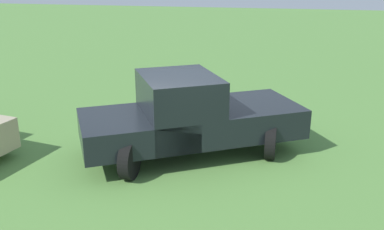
# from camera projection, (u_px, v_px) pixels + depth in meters

# --- Properties ---
(ground_plane) EXTENTS (80.00, 80.00, 0.00)m
(ground_plane) POSITION_uv_depth(u_px,v_px,m) (176.00, 157.00, 9.33)
(ground_plane) COLOR #54843D
(pickup_truck) EXTENTS (4.07, 5.08, 1.81)m
(pickup_truck) POSITION_uv_depth(u_px,v_px,m) (187.00, 114.00, 9.23)
(pickup_truck) COLOR black
(pickup_truck) RESTS_ON ground_plane
(traffic_cone) EXTENTS (0.32, 0.32, 0.55)m
(traffic_cone) POSITION_uv_depth(u_px,v_px,m) (192.00, 92.00, 13.31)
(traffic_cone) COLOR orange
(traffic_cone) RESTS_ON ground_plane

